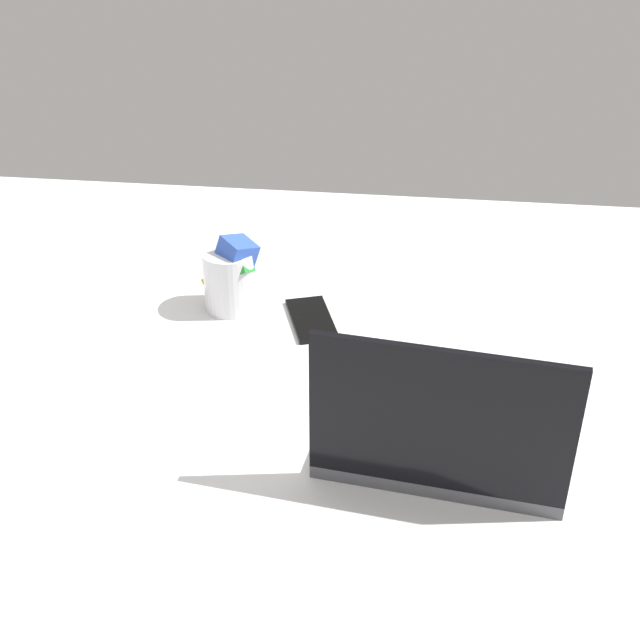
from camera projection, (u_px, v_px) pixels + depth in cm
name	position (u px, v px, depth cm)	size (l,w,h in cm)	color
bed_mattress	(324.00, 415.00, 140.49)	(180.00, 140.00, 18.00)	white
laptop	(443.00, 432.00, 115.78)	(35.60, 26.92, 23.00)	#4C4C51
snack_cup	(230.00, 278.00, 148.99)	(10.96, 9.00, 14.31)	silver
cell_phone	(311.00, 319.00, 147.98)	(6.80, 14.00, 0.80)	black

